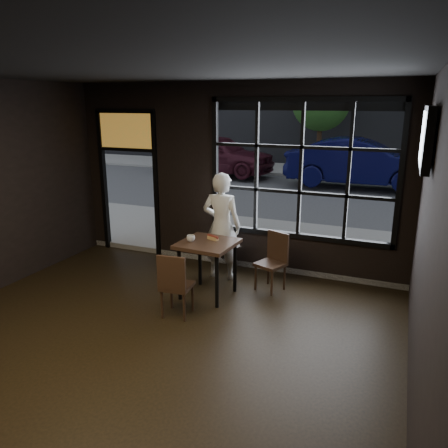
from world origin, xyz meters
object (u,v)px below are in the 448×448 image
at_px(cafe_table, 208,269).
at_px(man, 222,226).
at_px(navy_car, 360,163).
at_px(chair_near, 177,284).

relative_size(cafe_table, man, 0.48).
bearing_deg(navy_car, cafe_table, 171.71).
bearing_deg(man, chair_near, 85.41).
bearing_deg(chair_near, man, -97.40).
height_order(cafe_table, navy_car, navy_car).
bearing_deg(man, navy_car, -101.56).
relative_size(man, navy_car, 0.37).
bearing_deg(navy_car, chair_near, 171.53).
distance_m(chair_near, man, 1.55).
bearing_deg(cafe_table, chair_near, -96.16).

